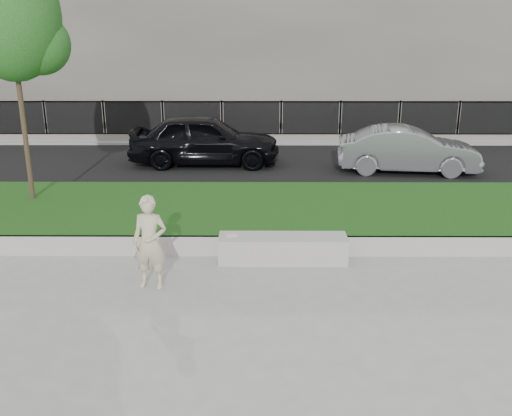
{
  "coord_description": "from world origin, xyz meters",
  "views": [
    {
      "loc": [
        0.78,
        -9.19,
        4.26
      ],
      "look_at": [
        0.73,
        1.2,
        0.92
      ],
      "focal_mm": 40.0,
      "sensor_mm": 36.0,
      "label": 1
    }
  ],
  "objects_px": {
    "car_silver": "(408,150)",
    "stone_bench": "(283,249)",
    "car_dark": "(205,140)",
    "young_tree": "(15,21)",
    "man": "(150,243)",
    "book": "(232,235)"
  },
  "relations": [
    {
      "from": "car_silver",
      "to": "stone_bench",
      "type": "bearing_deg",
      "value": 155.68
    },
    {
      "from": "young_tree",
      "to": "car_silver",
      "type": "bearing_deg",
      "value": 22.09
    },
    {
      "from": "book",
      "to": "car_dark",
      "type": "relative_size",
      "value": 0.04
    },
    {
      "from": "stone_bench",
      "to": "book",
      "type": "bearing_deg",
      "value": 178.82
    },
    {
      "from": "stone_bench",
      "to": "young_tree",
      "type": "xyz_separation_m",
      "value": [
        -5.68,
        2.81,
        4.09
      ]
    },
    {
      "from": "man",
      "to": "car_dark",
      "type": "bearing_deg",
      "value": 96.09
    },
    {
      "from": "stone_bench",
      "to": "car_silver",
      "type": "bearing_deg",
      "value": 59.36
    },
    {
      "from": "car_silver",
      "to": "book",
      "type": "bearing_deg",
      "value": 149.94
    },
    {
      "from": "book",
      "to": "car_silver",
      "type": "relative_size",
      "value": 0.05
    },
    {
      "from": "man",
      "to": "young_tree",
      "type": "xyz_separation_m",
      "value": [
        -3.41,
        3.94,
        3.53
      ]
    },
    {
      "from": "stone_bench",
      "to": "young_tree",
      "type": "relative_size",
      "value": 0.44
    },
    {
      "from": "stone_bench",
      "to": "car_dark",
      "type": "height_order",
      "value": "car_dark"
    },
    {
      "from": "man",
      "to": "car_silver",
      "type": "relative_size",
      "value": 0.39
    },
    {
      "from": "book",
      "to": "car_silver",
      "type": "distance_m",
      "value": 8.34
    },
    {
      "from": "car_dark",
      "to": "stone_bench",
      "type": "bearing_deg",
      "value": -164.25
    },
    {
      "from": "car_dark",
      "to": "car_silver",
      "type": "height_order",
      "value": "car_dark"
    },
    {
      "from": "young_tree",
      "to": "man",
      "type": "bearing_deg",
      "value": -49.13
    },
    {
      "from": "young_tree",
      "to": "car_dark",
      "type": "bearing_deg",
      "value": 54.16
    },
    {
      "from": "book",
      "to": "man",
      "type": "bearing_deg",
      "value": -162.89
    },
    {
      "from": "man",
      "to": "car_dark",
      "type": "xyz_separation_m",
      "value": [
        0.11,
        8.82,
        0.03
      ]
    },
    {
      "from": "stone_bench",
      "to": "book",
      "type": "height_order",
      "value": "book"
    },
    {
      "from": "young_tree",
      "to": "car_silver",
      "type": "height_order",
      "value": "young_tree"
    }
  ]
}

